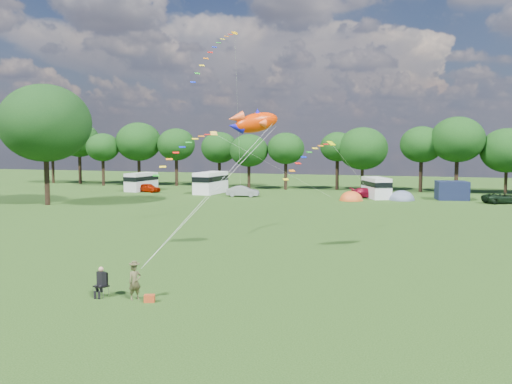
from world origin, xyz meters
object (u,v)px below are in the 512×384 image
(tent_orange, at_px, (351,200))
(fish_kite, at_px, (253,122))
(car_c, at_px, (368,193))
(car_d, at_px, (503,198))
(campervan_c, at_px, (376,187))
(campervan_b, at_px, (211,182))
(campervan_a, at_px, (141,181))
(camp_chair, at_px, (102,279))
(car_a, at_px, (149,188))
(car_b, at_px, (243,191))
(kite_flyer, at_px, (135,282))
(big_tree, at_px, (45,123))
(tent_greyblue, at_px, (402,200))

(tent_orange, xyz_separation_m, fish_kite, (-1.94, -34.28, 8.27))
(car_c, xyz_separation_m, car_d, (15.37, -1.92, 0.01))
(campervan_c, bearing_deg, fish_kite, 148.56)
(tent_orange, bearing_deg, campervan_b, 169.13)
(campervan_a, distance_m, campervan_b, 10.79)
(car_d, relative_size, camp_chair, 3.32)
(car_a, height_order, car_b, car_b)
(camp_chair, height_order, fish_kite, fish_kite)
(car_d, height_order, kite_flyer, kite_flyer)
(car_c, xyz_separation_m, campervan_c, (1.02, 0.04, 0.74))
(car_d, bearing_deg, tent_orange, 71.73)
(car_d, height_order, camp_chair, camp_chair)
(tent_orange, bearing_deg, big_tree, -156.26)
(tent_greyblue, relative_size, kite_flyer, 2.07)
(campervan_c, distance_m, camp_chair, 49.56)
(car_b, xyz_separation_m, car_c, (15.35, 3.04, -0.05))
(car_a, height_order, camp_chair, camp_chair)
(car_a, xyz_separation_m, fish_kite, (26.17, -37.29, 7.68))
(big_tree, height_order, kite_flyer, big_tree)
(campervan_c, height_order, camp_chair, campervan_c)
(car_c, relative_size, car_d, 0.89)
(car_c, bearing_deg, campervan_c, -107.10)
(campervan_b, bearing_deg, kite_flyer, -156.68)
(campervan_c, height_order, fish_kite, fish_kite)
(big_tree, bearing_deg, campervan_c, 27.35)
(campervan_c, xyz_separation_m, tent_orange, (-2.61, -3.82, -1.35))
(car_c, distance_m, campervan_b, 20.84)
(campervan_a, bearing_deg, campervan_b, -84.76)
(car_c, distance_m, kite_flyer, 49.14)
(fish_kite, bearing_deg, big_tree, 114.27)
(tent_greyblue, bearing_deg, kite_flyer, -102.06)
(kite_flyer, bearing_deg, fish_kite, 27.54)
(camp_chair, bearing_deg, fish_kite, 92.99)
(tent_orange, height_order, fish_kite, fish_kite)
(car_b, relative_size, campervan_c, 0.68)
(tent_orange, height_order, kite_flyer, kite_flyer)
(campervan_a, xyz_separation_m, tent_orange, (30.00, -4.51, -1.34))
(big_tree, height_order, car_c, big_tree)
(car_a, distance_m, car_c, 29.71)
(car_b, distance_m, campervan_c, 16.68)
(big_tree, height_order, tent_greyblue, big_tree)
(tent_orange, bearing_deg, campervan_a, 171.44)
(car_b, bearing_deg, tent_greyblue, -92.15)
(car_b, distance_m, campervan_a, 16.68)
(car_d, relative_size, tent_greyblue, 1.39)
(kite_flyer, bearing_deg, car_d, 15.61)
(car_c, height_order, campervan_a, campervan_a)
(big_tree, height_order, car_a, big_tree)
(car_d, xyz_separation_m, tent_orange, (-16.95, -1.86, -0.62))
(campervan_b, bearing_deg, big_tree, 150.88)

